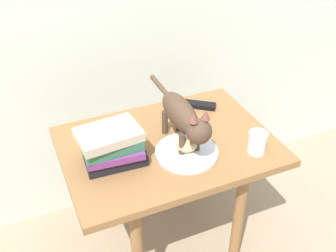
% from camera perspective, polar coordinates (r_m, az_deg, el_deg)
% --- Properties ---
extents(ground_plane, '(6.00, 6.00, 0.00)m').
position_cam_1_polar(ground_plane, '(1.96, 0.00, -15.64)').
color(ground_plane, gray).
extents(side_table, '(0.81, 0.58, 0.56)m').
position_cam_1_polar(side_table, '(1.61, 0.00, -4.65)').
color(side_table, olive).
rests_on(side_table, ground).
extents(plate, '(0.23, 0.23, 0.01)m').
position_cam_1_polar(plate, '(1.51, 2.63, -3.73)').
color(plate, silver).
rests_on(plate, side_table).
extents(bread_roll, '(0.10, 0.09, 0.05)m').
position_cam_1_polar(bread_roll, '(1.49, 2.54, -2.74)').
color(bread_roll, '#E0BC7A').
rests_on(bread_roll, plate).
extents(cat, '(0.09, 0.48, 0.23)m').
position_cam_1_polar(cat, '(1.47, 2.20, 1.30)').
color(cat, '#4C3828').
rests_on(cat, side_table).
extents(book_stack, '(0.24, 0.17, 0.14)m').
position_cam_1_polar(book_stack, '(1.44, -7.93, -2.78)').
color(book_stack, black).
rests_on(book_stack, side_table).
extents(candle_jar, '(0.07, 0.07, 0.08)m').
position_cam_1_polar(candle_jar, '(1.53, 12.41, -2.41)').
color(candle_jar, silver).
rests_on(candle_jar, side_table).
extents(tv_remote, '(0.15, 0.12, 0.02)m').
position_cam_1_polar(tv_remote, '(1.77, 4.29, 2.98)').
color(tv_remote, black).
rests_on(tv_remote, side_table).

